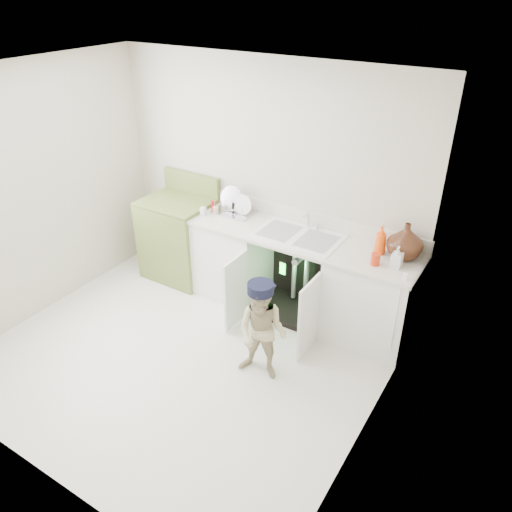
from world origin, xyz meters
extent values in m
plane|color=beige|center=(0.00, 0.00, 0.00)|extent=(3.50, 3.50, 0.00)
cube|color=#BEB6A3|center=(0.00, 1.50, 1.25)|extent=(3.50, 2.50, 0.02)
cube|color=#BEB6A3|center=(0.00, -1.50, 1.25)|extent=(3.50, 2.50, 0.02)
cube|color=#BEB6A3|center=(-1.75, 0.00, 1.25)|extent=(2.50, 3.00, 0.02)
cube|color=#BEB6A3|center=(1.75, 0.00, 1.25)|extent=(2.50, 3.00, 0.02)
plane|color=white|center=(0.00, 0.00, 2.50)|extent=(3.50, 3.50, 0.00)
cube|color=white|center=(-0.25, 1.20, 0.43)|extent=(0.80, 0.60, 0.86)
cube|color=white|center=(1.35, 1.20, 0.43)|extent=(0.80, 0.60, 0.86)
cube|color=black|center=(0.55, 1.47, 0.43)|extent=(0.80, 0.06, 0.86)
cube|color=black|center=(0.55, 1.20, 0.03)|extent=(0.80, 0.60, 0.06)
cylinder|color=gray|center=(0.48, 1.30, 0.45)|extent=(0.05, 0.05, 0.70)
cylinder|color=gray|center=(0.62, 1.30, 0.45)|extent=(0.05, 0.05, 0.70)
cylinder|color=gray|center=(0.55, 1.25, 0.62)|extent=(0.07, 0.18, 0.07)
cube|color=white|center=(0.15, 0.70, 0.40)|extent=(0.03, 0.40, 0.76)
cube|color=white|center=(0.95, 0.70, 0.40)|extent=(0.02, 0.40, 0.76)
cube|color=beige|center=(0.55, 1.20, 0.89)|extent=(2.44, 0.64, 0.03)
cube|color=beige|center=(0.55, 1.49, 0.98)|extent=(2.44, 0.02, 0.15)
cube|color=white|center=(0.55, 1.20, 0.90)|extent=(0.85, 0.55, 0.02)
cube|color=gray|center=(0.34, 1.20, 0.91)|extent=(0.34, 0.40, 0.01)
cube|color=gray|center=(0.76, 1.20, 0.91)|extent=(0.34, 0.40, 0.01)
cylinder|color=silver|center=(0.55, 1.42, 0.99)|extent=(0.03, 0.03, 0.17)
cylinder|color=silver|center=(0.55, 1.36, 1.06)|extent=(0.02, 0.14, 0.02)
cylinder|color=silver|center=(0.66, 1.42, 0.94)|extent=(0.04, 0.04, 0.06)
cylinder|color=white|center=(1.68, 0.89, 0.55)|extent=(0.01, 0.01, 0.70)
cube|color=white|center=(1.68, 0.98, 0.93)|extent=(0.04, 0.02, 0.06)
cube|color=silver|center=(-0.29, 1.32, 0.91)|extent=(0.44, 0.29, 0.02)
cylinder|color=silver|center=(-0.33, 1.34, 0.99)|extent=(0.27, 0.10, 0.26)
cylinder|color=white|center=(-0.17, 1.32, 0.98)|extent=(0.21, 0.06, 0.21)
cylinder|color=silver|center=(-0.46, 1.22, 0.98)|extent=(0.01, 0.01, 0.13)
cylinder|color=silver|center=(-0.37, 1.22, 0.98)|extent=(0.01, 0.01, 0.13)
cylinder|color=silver|center=(-0.29, 1.22, 0.98)|extent=(0.01, 0.01, 0.13)
cylinder|color=silver|center=(-0.20, 1.22, 0.98)|extent=(0.01, 0.01, 0.13)
cylinder|color=silver|center=(-0.11, 1.22, 0.98)|extent=(0.01, 0.01, 0.13)
imported|color=#4E2316|center=(1.55, 1.34, 1.07)|extent=(0.32, 0.32, 0.34)
imported|color=#FB4F0D|center=(1.34, 1.30, 1.04)|extent=(0.11, 0.11, 0.27)
imported|color=silver|center=(1.55, 1.14, 1.00)|extent=(0.09, 0.09, 0.20)
cylinder|color=red|center=(1.38, 1.08, 0.96)|extent=(0.08, 0.08, 0.11)
cylinder|color=red|center=(-0.52, 1.28, 0.95)|extent=(0.05, 0.05, 0.10)
cylinder|color=#BCB58A|center=(-0.44, 1.20, 0.94)|extent=(0.06, 0.06, 0.08)
cylinder|color=black|center=(-0.28, 1.32, 0.96)|extent=(0.04, 0.04, 0.12)
cube|color=silver|center=(-0.53, 1.10, 0.95)|extent=(0.05, 0.05, 0.09)
cube|color=olive|center=(-0.96, 1.18, 0.46)|extent=(0.76, 0.65, 0.92)
cube|color=olive|center=(-0.96, 1.18, 0.93)|extent=(0.76, 0.65, 0.02)
cube|color=olive|center=(-0.96, 1.46, 1.06)|extent=(0.76, 0.06, 0.24)
cylinder|color=black|center=(-1.15, 1.02, 0.93)|extent=(0.17, 0.17, 0.02)
cylinder|color=silver|center=(-1.15, 1.02, 0.94)|extent=(0.20, 0.20, 0.01)
cylinder|color=black|center=(-1.15, 1.33, 0.93)|extent=(0.17, 0.17, 0.02)
cylinder|color=silver|center=(-1.15, 1.33, 0.94)|extent=(0.20, 0.20, 0.01)
cylinder|color=black|center=(-0.77, 1.02, 0.93)|extent=(0.17, 0.17, 0.02)
cylinder|color=silver|center=(-0.77, 1.02, 0.94)|extent=(0.20, 0.20, 0.01)
cylinder|color=black|center=(-0.77, 1.33, 0.93)|extent=(0.17, 0.17, 0.02)
cylinder|color=silver|center=(-0.77, 1.33, 0.94)|extent=(0.20, 0.20, 0.01)
imported|color=beige|center=(0.75, 0.21, 0.47)|extent=(0.50, 0.42, 0.93)
cylinder|color=black|center=(0.75, 0.21, 0.90)|extent=(0.25, 0.25, 0.09)
cube|color=black|center=(0.73, 0.31, 0.87)|extent=(0.18, 0.11, 0.01)
cube|color=black|center=(0.58, 0.86, 0.72)|extent=(0.07, 0.01, 0.14)
cube|color=#26F23F|center=(0.58, 0.85, 0.72)|extent=(0.06, 0.00, 0.12)
camera|label=1|loc=(2.49, -2.69, 3.15)|focal=35.00mm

